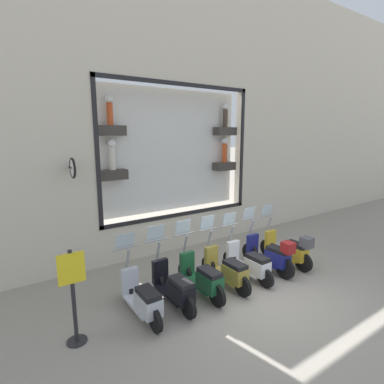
{
  "coord_description": "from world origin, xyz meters",
  "views": [
    {
      "loc": [
        -4.53,
        4.88,
        3.67
      ],
      "look_at": [
        2.07,
        0.46,
        2.13
      ],
      "focal_mm": 28.0,
      "sensor_mm": 36.0,
      "label": 1
    }
  ],
  "objects_px": {
    "scooter_navy_1": "(271,255)",
    "scooter_white_2": "(249,263)",
    "scooter_black_5": "(174,287)",
    "scooter_silver_6": "(142,298)",
    "scooter_yellow_0": "(289,249)",
    "scooter_olive_3": "(227,270)",
    "shop_sign_post": "(73,294)",
    "scooter_green_4": "(202,278)"
  },
  "relations": [
    {
      "from": "scooter_black_5",
      "to": "scooter_silver_6",
      "type": "height_order",
      "value": "scooter_black_5"
    },
    {
      "from": "scooter_olive_3",
      "to": "scooter_green_4",
      "type": "distance_m",
      "value": 0.75
    },
    {
      "from": "scooter_white_2",
      "to": "scooter_olive_3",
      "type": "distance_m",
      "value": 0.75
    },
    {
      "from": "scooter_navy_1",
      "to": "scooter_green_4",
      "type": "relative_size",
      "value": 1.01
    },
    {
      "from": "scooter_green_4",
      "to": "shop_sign_post",
      "type": "xyz_separation_m",
      "value": [
        -0.04,
        2.8,
        0.51
      ]
    },
    {
      "from": "scooter_yellow_0",
      "to": "scooter_olive_3",
      "type": "height_order",
      "value": "scooter_yellow_0"
    },
    {
      "from": "scooter_navy_1",
      "to": "scooter_green_4",
      "type": "distance_m",
      "value": 2.24
    },
    {
      "from": "scooter_navy_1",
      "to": "scooter_white_2",
      "type": "distance_m",
      "value": 0.75
    },
    {
      "from": "scooter_white_2",
      "to": "shop_sign_post",
      "type": "xyz_separation_m",
      "value": [
        -0.04,
        4.29,
        0.53
      ]
    },
    {
      "from": "scooter_olive_3",
      "to": "shop_sign_post",
      "type": "relative_size",
      "value": 1.03
    },
    {
      "from": "scooter_yellow_0",
      "to": "scooter_green_4",
      "type": "bearing_deg",
      "value": 88.86
    },
    {
      "from": "scooter_navy_1",
      "to": "scooter_olive_3",
      "type": "height_order",
      "value": "scooter_navy_1"
    },
    {
      "from": "scooter_white_2",
      "to": "scooter_olive_3",
      "type": "relative_size",
      "value": 1.0
    },
    {
      "from": "scooter_black_5",
      "to": "scooter_silver_6",
      "type": "relative_size",
      "value": 1.0
    },
    {
      "from": "scooter_black_5",
      "to": "scooter_silver_6",
      "type": "xyz_separation_m",
      "value": [
        -0.0,
        0.75,
        -0.01
      ]
    },
    {
      "from": "scooter_black_5",
      "to": "shop_sign_post",
      "type": "relative_size",
      "value": 1.03
    },
    {
      "from": "scooter_navy_1",
      "to": "scooter_green_4",
      "type": "bearing_deg",
      "value": 88.64
    },
    {
      "from": "scooter_yellow_0",
      "to": "scooter_silver_6",
      "type": "xyz_separation_m",
      "value": [
        0.05,
        4.48,
        -0.06
      ]
    },
    {
      "from": "scooter_navy_1",
      "to": "scooter_olive_3",
      "type": "relative_size",
      "value": 1.01
    },
    {
      "from": "scooter_olive_3",
      "to": "shop_sign_post",
      "type": "bearing_deg",
      "value": 90.66
    },
    {
      "from": "scooter_yellow_0",
      "to": "scooter_white_2",
      "type": "xyz_separation_m",
      "value": [
        0.05,
        1.49,
        -0.06
      ]
    },
    {
      "from": "scooter_white_2",
      "to": "shop_sign_post",
      "type": "bearing_deg",
      "value": 90.51
    },
    {
      "from": "scooter_silver_6",
      "to": "scooter_green_4",
      "type": "bearing_deg",
      "value": -89.76
    },
    {
      "from": "scooter_green_4",
      "to": "scooter_yellow_0",
      "type": "bearing_deg",
      "value": -91.14
    },
    {
      "from": "scooter_white_2",
      "to": "scooter_silver_6",
      "type": "distance_m",
      "value": 2.98
    },
    {
      "from": "scooter_white_2",
      "to": "scooter_silver_6",
      "type": "height_order",
      "value": "scooter_white_2"
    },
    {
      "from": "scooter_black_5",
      "to": "scooter_olive_3",
      "type": "bearing_deg",
      "value": -90.01
    },
    {
      "from": "scooter_silver_6",
      "to": "shop_sign_post",
      "type": "relative_size",
      "value": 1.02
    },
    {
      "from": "scooter_olive_3",
      "to": "scooter_green_4",
      "type": "relative_size",
      "value": 1.0
    },
    {
      "from": "scooter_olive_3",
      "to": "shop_sign_post",
      "type": "height_order",
      "value": "shop_sign_post"
    },
    {
      "from": "shop_sign_post",
      "to": "scooter_green_4",
      "type": "bearing_deg",
      "value": -89.13
    },
    {
      "from": "scooter_black_5",
      "to": "scooter_white_2",
      "type": "bearing_deg",
      "value": -90.08
    },
    {
      "from": "scooter_yellow_0",
      "to": "scooter_white_2",
      "type": "relative_size",
      "value": 1.01
    },
    {
      "from": "scooter_black_5",
      "to": "scooter_silver_6",
      "type": "bearing_deg",
      "value": 90.36
    },
    {
      "from": "scooter_olive_3",
      "to": "scooter_green_4",
      "type": "bearing_deg",
      "value": 89.86
    },
    {
      "from": "scooter_yellow_0",
      "to": "scooter_olive_3",
      "type": "relative_size",
      "value": 1.0
    },
    {
      "from": "scooter_olive_3",
      "to": "scooter_green_4",
      "type": "xyz_separation_m",
      "value": [
        0.0,
        0.75,
        0.01
      ]
    },
    {
      "from": "scooter_yellow_0",
      "to": "shop_sign_post",
      "type": "xyz_separation_m",
      "value": [
        0.02,
        5.78,
        0.47
      ]
    },
    {
      "from": "scooter_navy_1",
      "to": "scooter_black_5",
      "type": "distance_m",
      "value": 2.99
    },
    {
      "from": "scooter_navy_1",
      "to": "scooter_silver_6",
      "type": "bearing_deg",
      "value": 89.28
    },
    {
      "from": "scooter_white_2",
      "to": "scooter_black_5",
      "type": "bearing_deg",
      "value": 89.92
    },
    {
      "from": "scooter_green_4",
      "to": "shop_sign_post",
      "type": "relative_size",
      "value": 1.03
    }
  ]
}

